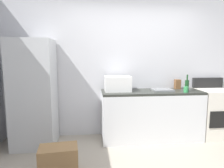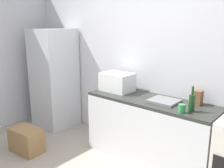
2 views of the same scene
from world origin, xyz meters
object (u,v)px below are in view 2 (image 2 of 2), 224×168
(microwave, at_px, (117,82))
(wine_bottle, at_px, (192,102))
(coffee_mug, at_px, (182,109))
(knife_block, at_px, (198,98))
(refrigerator, at_px, (54,78))
(cardboard_box_large, at_px, (26,140))

(microwave, height_order, wine_bottle, wine_bottle)
(coffee_mug, distance_m, knife_block, 0.41)
(wine_bottle, height_order, coffee_mug, wine_bottle)
(refrigerator, distance_m, wine_bottle, 2.66)
(refrigerator, xyz_separation_m, knife_block, (2.61, 0.24, 0.09))
(microwave, bearing_deg, knife_block, 7.03)
(refrigerator, distance_m, coffee_mug, 2.60)
(refrigerator, bearing_deg, microwave, 3.64)
(refrigerator, relative_size, knife_block, 9.98)
(microwave, bearing_deg, cardboard_box_large, -130.73)
(wine_bottle, bearing_deg, microwave, 173.05)
(refrigerator, bearing_deg, coffee_mug, -3.69)
(knife_block, bearing_deg, refrigerator, -174.82)
(microwave, distance_m, cardboard_box_large, 1.62)
(refrigerator, height_order, cardboard_box_large, refrigerator)
(refrigerator, height_order, wine_bottle, refrigerator)
(refrigerator, relative_size, cardboard_box_large, 3.68)
(microwave, xyz_separation_m, cardboard_box_large, (-0.90, -1.05, -0.85))
(wine_bottle, relative_size, knife_block, 1.67)
(knife_block, height_order, cardboard_box_large, knife_block)
(microwave, distance_m, knife_block, 1.19)
(cardboard_box_large, bearing_deg, coffee_mug, 20.94)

